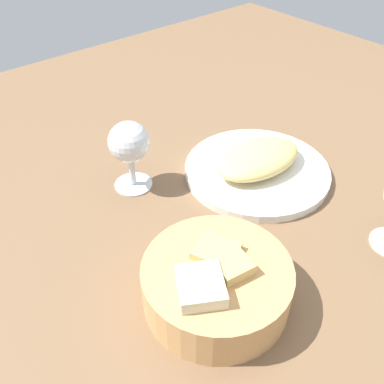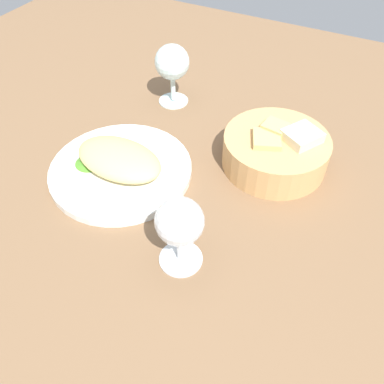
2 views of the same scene
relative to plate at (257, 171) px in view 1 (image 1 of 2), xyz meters
The scene contains 6 objects.
ground_plane 3.11cm from the plate, 59.70° to the left, with size 140.00×140.00×2.00cm, color brown.
plate is the anchor object (origin of this frame).
omelette 2.58cm from the plate, 56.31° to the right, with size 15.87×9.55×3.75cm, color #EBCB77.
lettuce_garnish 5.66cm from the plate, 163.64° to the right, with size 5.04×5.04×1.01cm, color #4B8D29.
bread_basket 26.88cm from the plate, 32.32° to the left, with size 17.99×17.99×7.55cm.
wine_glass_near 21.92cm from the plate, 31.85° to the right, with size 6.47×6.47×11.66cm.
Camera 1 is at (44.22, 34.92, 44.46)cm, focal length 40.12 mm.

